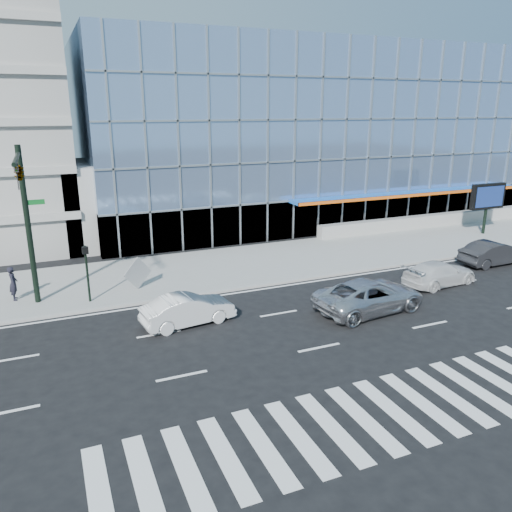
# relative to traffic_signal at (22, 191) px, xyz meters

# --- Properties ---
(ground) EXTENTS (160.00, 160.00, 0.00)m
(ground) POSITION_rel_traffic_signal_xyz_m (11.00, -4.57, -6.16)
(ground) COLOR black
(ground) RESTS_ON ground
(sidewalk) EXTENTS (120.00, 8.00, 0.15)m
(sidewalk) POSITION_rel_traffic_signal_xyz_m (11.00, 3.43, -6.09)
(sidewalk) COLOR gray
(sidewalk) RESTS_ON ground
(theatre_building) EXTENTS (42.00, 26.00, 15.00)m
(theatre_building) POSITION_rel_traffic_signal_xyz_m (25.00, 21.43, 1.34)
(theatre_building) COLOR #6E8DB8
(theatre_building) RESTS_ON ground
(ramp_block) EXTENTS (6.00, 8.00, 6.00)m
(ramp_block) POSITION_rel_traffic_signal_xyz_m (5.00, 13.43, -3.16)
(ramp_block) COLOR gray
(ramp_block) RESTS_ON ground
(retaining_wall) EXTENTS (30.00, 0.80, 1.00)m
(retaining_wall) POSITION_rel_traffic_signal_xyz_m (35.00, 7.03, -5.51)
(retaining_wall) COLOR gray
(retaining_wall) RESTS_ON sidewalk
(traffic_signal) EXTENTS (1.14, 5.74, 8.00)m
(traffic_signal) POSITION_rel_traffic_signal_xyz_m (0.00, 0.00, 0.00)
(traffic_signal) COLOR black
(traffic_signal) RESTS_ON sidewalk
(ped_signal_post) EXTENTS (0.30, 0.33, 3.00)m
(ped_signal_post) POSITION_rel_traffic_signal_xyz_m (2.50, 0.37, -4.02)
(ped_signal_post) COLOR black
(ped_signal_post) RESTS_ON sidewalk
(marquee_sign) EXTENTS (3.20, 0.43, 4.00)m
(marquee_sign) POSITION_rel_traffic_signal_xyz_m (33.00, 3.42, -3.10)
(marquee_sign) COLOR black
(marquee_sign) RESTS_ON sidewalk
(silver_suv) EXTENTS (6.04, 3.25, 1.61)m
(silver_suv) POSITION_rel_traffic_signal_xyz_m (15.35, -6.01, -5.36)
(silver_suv) COLOR silver
(silver_suv) RESTS_ON ground
(white_suv) EXTENTS (4.93, 2.44, 1.38)m
(white_suv) POSITION_rel_traffic_signal_xyz_m (21.35, -4.34, -5.48)
(white_suv) COLOR silver
(white_suv) RESTS_ON ground
(white_sedan) EXTENTS (4.57, 2.10, 1.45)m
(white_sedan) POSITION_rel_traffic_signal_xyz_m (6.54, -4.01, -5.44)
(white_sedan) COLOR silver
(white_sedan) RESTS_ON ground
(dark_sedan) EXTENTS (4.72, 1.73, 1.55)m
(dark_sedan) POSITION_rel_traffic_signal_xyz_m (27.35, -2.69, -5.39)
(dark_sedan) COLOR black
(dark_sedan) RESTS_ON ground
(pedestrian) EXTENTS (0.45, 0.67, 1.81)m
(pedestrian) POSITION_rel_traffic_signal_xyz_m (-1.09, 2.21, -5.11)
(pedestrian) COLOR black
(pedestrian) RESTS_ON sidewalk
(tilted_panel) EXTENTS (1.68, 0.85, 1.83)m
(tilted_panel) POSITION_rel_traffic_signal_xyz_m (5.17, 1.32, -5.10)
(tilted_panel) COLOR #A1A1A1
(tilted_panel) RESTS_ON sidewalk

